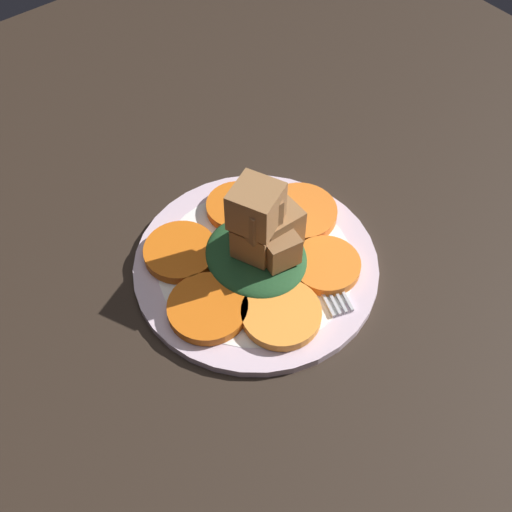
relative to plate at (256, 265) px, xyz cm
name	(u,v)px	position (x,y,z in cm)	size (l,w,h in cm)	color
table_slab	(256,274)	(0.00, 0.00, -1.52)	(120.00, 120.00, 2.00)	black
plate	(256,265)	(0.00, 0.00, 0.00)	(25.66, 25.66, 1.05)	silver
carrot_slice_0	(300,213)	(2.00, -7.78, 1.12)	(8.14, 8.14, 1.09)	orange
carrot_slice_1	(237,207)	(6.96, -2.88, 1.12)	(6.90, 6.90, 1.09)	#D76115
carrot_slice_2	(180,252)	(5.65, 5.63, 1.12)	(7.70, 7.70, 1.09)	#D45F12
carrot_slice_3	(208,308)	(-1.83, 7.50, 1.12)	(7.99, 7.99, 1.09)	#D45F12
carrot_slice_4	(281,314)	(-6.81, 2.27, 1.12)	(7.91, 7.91, 1.09)	orange
carrot_slice_5	(326,265)	(-5.16, -5.12, 1.12)	(7.13, 7.13, 1.09)	orange
center_pile	(261,238)	(-0.24, -0.50, 4.41)	(11.22, 10.10, 10.78)	#1E4723
fork	(309,249)	(-2.27, -5.41, 0.78)	(17.78, 7.43, 0.40)	#B2B2B7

